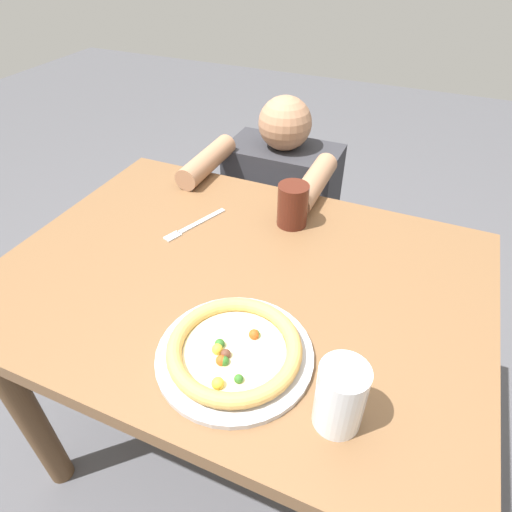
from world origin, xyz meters
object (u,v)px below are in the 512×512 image
water_cup_clear (340,396)px  drink_cup_colored (293,205)px  fork (193,226)px  pizza_near (234,351)px  diner_seated (280,230)px

water_cup_clear → drink_cup_colored: bearing=117.1°
drink_cup_colored → water_cup_clear: size_ratio=0.88×
fork → pizza_near: bearing=-50.0°
water_cup_clear → fork: 0.65m
drink_cup_colored → diner_seated: size_ratio=0.12×
drink_cup_colored → water_cup_clear: bearing=-62.9°
pizza_near → diner_seated: diner_seated is taller
water_cup_clear → diner_seated: bearing=115.7°
diner_seated → drink_cup_colored: bearing=-66.2°
water_cup_clear → fork: water_cup_clear is taller
fork → diner_seated: 0.62m
pizza_near → water_cup_clear: (0.21, -0.05, 0.05)m
water_cup_clear → diner_seated: 1.09m
water_cup_clear → pizza_near: bearing=166.8°
water_cup_clear → diner_seated: (-0.44, 0.92, -0.40)m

